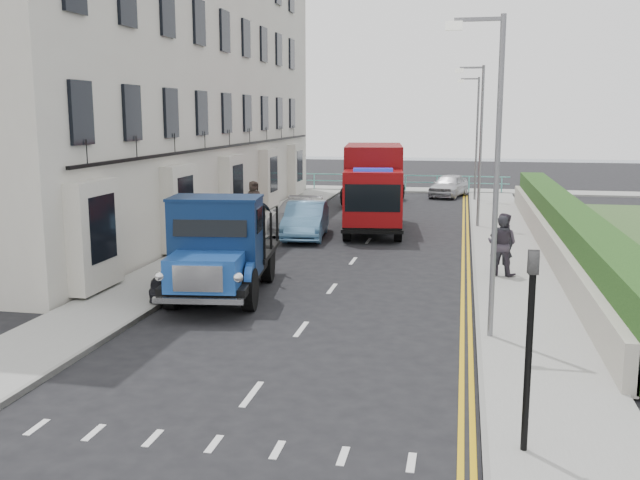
{
  "coord_description": "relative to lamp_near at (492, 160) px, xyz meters",
  "views": [
    {
      "loc": [
        3.59,
        -17.64,
        4.97
      ],
      "look_at": [
        -0.37,
        2.09,
        1.4
      ],
      "focal_mm": 40.0,
      "sensor_mm": 36.0,
      "label": 1
    }
  ],
  "objects": [
    {
      "name": "parked_car_rear",
      "position": [
        -7.57,
        14.0,
        -3.34
      ],
      "size": [
        2.0,
        4.6,
        1.32
      ],
      "primitive_type": "imported",
      "rotation": [
        0.0,
        0.0,
        0.03
      ],
      "color": "silver",
      "rests_on": "ground"
    },
    {
      "name": "lamp_near",
      "position": [
        0.0,
        0.0,
        0.0
      ],
      "size": [
        1.23,
        0.18,
        7.0
      ],
      "color": "slate",
      "rests_on": "ground"
    },
    {
      "name": "pavement_west",
      "position": [
        -9.38,
        11.0,
        -3.94
      ],
      "size": [
        2.4,
        38.0,
        0.12
      ],
      "primitive_type": "cube",
      "color": "gray",
      "rests_on": "ground"
    },
    {
      "name": "seafront_car_left",
      "position": [
        -5.44,
        24.17,
        -3.21
      ],
      "size": [
        3.32,
        5.95,
        1.57
      ],
      "primitive_type": "imported",
      "rotation": [
        0.0,
        0.0,
        3.01
      ],
      "color": "black",
      "rests_on": "ground"
    },
    {
      "name": "seafront_railing",
      "position": [
        -4.18,
        30.2,
        -3.42
      ],
      "size": [
        13.0,
        0.08,
        1.11
      ],
      "color": "#59B2A5",
      "rests_on": "ground"
    },
    {
      "name": "pedestrian_west_near",
      "position": [
        -8.58,
        11.96,
        -3.07
      ],
      "size": [
        0.99,
        0.9,
        1.62
      ],
      "primitive_type": "imported",
      "rotation": [
        0.0,
        0.0,
        3.81
      ],
      "color": "black",
      "rests_on": "pavement_west"
    },
    {
      "name": "bedford_lorry",
      "position": [
        -6.95,
        2.16,
        -2.71
      ],
      "size": [
        3.01,
        6.11,
        2.79
      ],
      "rotation": [
        0.0,
        0.0,
        0.13
      ],
      "color": "black",
      "rests_on": "ground"
    },
    {
      "name": "garden_east",
      "position": [
        3.03,
        11.0,
        -3.1
      ],
      "size": [
        1.45,
        28.0,
        1.75
      ],
      "color": "#B2AD9E",
      "rests_on": "ground"
    },
    {
      "name": "seafront_car_right",
      "position": [
        -1.4,
        28.06,
        -3.3
      ],
      "size": [
        2.62,
        4.35,
        1.39
      ],
      "primitive_type": "imported",
      "rotation": [
        0.0,
        0.0,
        -0.26
      ],
      "color": "silver",
      "rests_on": "ground"
    },
    {
      "name": "pavement_east",
      "position": [
        1.12,
        11.0,
        -3.94
      ],
      "size": [
        2.6,
        38.0,
        0.12
      ],
      "primitive_type": "cube",
      "color": "gray",
      "rests_on": "ground"
    },
    {
      "name": "promenade",
      "position": [
        -4.18,
        31.0,
        -3.94
      ],
      "size": [
        30.0,
        2.5,
        0.12
      ],
      "primitive_type": "cube",
      "color": "gray",
      "rests_on": "ground"
    },
    {
      "name": "pedestrian_east_near",
      "position": [
        0.62,
        6.14,
        -2.95
      ],
      "size": [
        0.71,
        0.49,
        1.86
      ],
      "primitive_type": "imported",
      "rotation": [
        0.0,
        0.0,
        3.07
      ],
      "color": "black",
      "rests_on": "pavement_east"
    },
    {
      "name": "red_lorry",
      "position": [
        -4.34,
        14.72,
        -2.06
      ],
      "size": [
        3.14,
        7.17,
        3.64
      ],
      "rotation": [
        0.0,
        0.0,
        0.12
      ],
      "color": "black",
      "rests_on": "ground"
    },
    {
      "name": "terrace_west",
      "position": [
        -13.65,
        15.0,
        3.17
      ],
      "size": [
        6.31,
        30.2,
        14.25
      ],
      "color": "beige",
      "rests_on": "ground"
    },
    {
      "name": "lamp_far",
      "position": [
        0.0,
        26.0,
        0.0
      ],
      "size": [
        1.23,
        0.18,
        7.0
      ],
      "color": "slate",
      "rests_on": "ground"
    },
    {
      "name": "parked_car_mid",
      "position": [
        -6.78,
        12.24,
        -3.27
      ],
      "size": [
        1.99,
        4.54,
        1.45
      ],
      "primitive_type": "imported",
      "rotation": [
        0.0,
        0.0,
        0.11
      ],
      "color": "#568BBA",
      "rests_on": "ground"
    },
    {
      "name": "parked_car_front",
      "position": [
        -7.78,
        3.0,
        -3.24
      ],
      "size": [
        2.11,
        4.55,
        1.51
      ],
      "primitive_type": "imported",
      "rotation": [
        0.0,
        0.0,
        0.08
      ],
      "color": "black",
      "rests_on": "ground"
    },
    {
      "name": "lamp_mid",
      "position": [
        0.0,
        16.0,
        0.0
      ],
      "size": [
        1.23,
        0.18,
        7.0
      ],
      "color": "slate",
      "rests_on": "ground"
    },
    {
      "name": "pedestrian_west_far",
      "position": [
        -10.18,
        16.33,
        -3.0
      ],
      "size": [
        1.01,
        1.0,
        1.76
      ],
      "primitive_type": "imported",
      "rotation": [
        0.0,
        0.0,
        0.74
      ],
      "color": "#382E28",
      "rests_on": "pavement_west"
    },
    {
      "name": "sea_plane",
      "position": [
        -4.18,
        62.0,
        -4.0
      ],
      "size": [
        120.0,
        120.0,
        0.0
      ],
      "primitive_type": "plane",
      "color": "#4D5969",
      "rests_on": "ground"
    },
    {
      "name": "pedestrian_east_far",
      "position": [
        0.66,
        6.27,
        -2.92
      ],
      "size": [
        1.14,
        1.03,
        1.91
      ],
      "primitive_type": "imported",
      "rotation": [
        0.0,
        0.0,
        2.74
      ],
      "color": "#38303B",
      "rests_on": "pavement_east"
    },
    {
      "name": "ground",
      "position": [
        -4.18,
        2.0,
        -4.0
      ],
      "size": [
        120.0,
        120.0,
        0.0
      ],
      "primitive_type": "plane",
      "color": "black",
      "rests_on": "ground"
    },
    {
      "name": "traffic_signal",
      "position": [
        0.42,
        -5.5,
        -1.92
      ],
      "size": [
        0.16,
        0.2,
        3.1
      ],
      "color": "black",
      "rests_on": "ground"
    }
  ]
}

